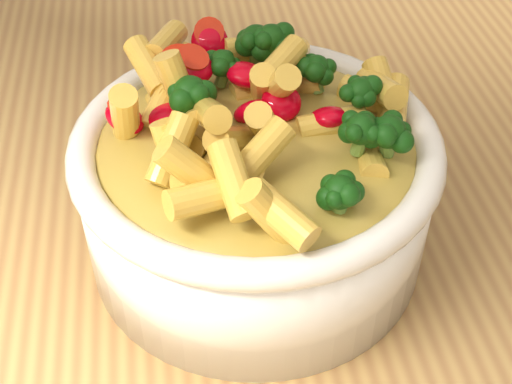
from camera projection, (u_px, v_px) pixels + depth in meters
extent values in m
cube|color=#B0884B|center=(152.00, 208.00, 0.54)|extent=(1.20, 0.80, 0.04)
cylinder|color=#B0884B|center=(512.00, 228.00, 1.15)|extent=(0.05, 0.05, 0.86)
cylinder|color=white|center=(256.00, 197.00, 0.45)|extent=(0.22, 0.22, 0.09)
ellipsoid|color=white|center=(256.00, 227.00, 0.47)|extent=(0.20, 0.20, 0.03)
torus|color=white|center=(256.00, 144.00, 0.42)|extent=(0.22, 0.22, 0.02)
ellipsoid|color=gold|center=(256.00, 144.00, 0.42)|extent=(0.19, 0.19, 0.02)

